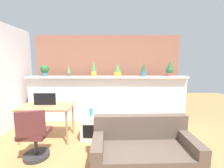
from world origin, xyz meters
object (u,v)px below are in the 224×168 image
at_px(side_cube_shelf, 91,128).
at_px(couch, 143,152).
at_px(potted_plant_0, 45,70).
at_px(potted_plant_3, 118,70).
at_px(potted_plant_4, 143,71).
at_px(desk, 46,110).
at_px(office_chair, 34,138).
at_px(potted_plant_1, 69,71).
at_px(potted_plant_5, 170,69).
at_px(vase_on_shelf, 91,112).
at_px(tv_monitor, 45,99).
at_px(potted_plant_2, 94,69).

distance_m(side_cube_shelf, couch, 1.38).
relative_size(potted_plant_0, side_cube_shelf, 0.64).
xyz_separation_m(potted_plant_3, potted_plant_4, (0.71, -0.04, -0.00)).
xyz_separation_m(desk, office_chair, (0.08, -0.72, -0.28)).
bearing_deg(couch, desk, 152.97).
distance_m(potted_plant_3, desk, 2.05).
bearing_deg(potted_plant_1, office_chair, -94.16).
height_order(potted_plant_5, vase_on_shelf, potted_plant_5).
height_order(potted_plant_1, desk, potted_plant_1).
bearing_deg(vase_on_shelf, office_chair, -138.00).
distance_m(potted_plant_1, office_chair, 2.07).
bearing_deg(potted_plant_3, potted_plant_1, 179.47).
bearing_deg(potted_plant_5, potted_plant_0, -179.02).
height_order(tv_monitor, couch, tv_monitor).
bearing_deg(tv_monitor, potted_plant_3, 31.01).
bearing_deg(side_cube_shelf, desk, -178.65).
bearing_deg(potted_plant_2, side_cube_shelf, -87.98).
distance_m(potted_plant_2, tv_monitor, 1.48).
height_order(potted_plant_0, potted_plant_3, potted_plant_3).
bearing_deg(vase_on_shelf, tv_monitor, 179.16).
relative_size(potted_plant_4, vase_on_shelf, 2.13).
xyz_separation_m(potted_plant_1, desk, (-0.21, -1.07, -0.76)).
bearing_deg(desk, office_chair, -83.49).
relative_size(potted_plant_1, couch, 0.19).
bearing_deg(tv_monitor, vase_on_shelf, -0.84).
height_order(potted_plant_2, potted_plant_3, potted_plant_2).
height_order(potted_plant_0, tv_monitor, potted_plant_0).
distance_m(potted_plant_4, potted_plant_5, 0.75).
xyz_separation_m(potted_plant_1, couch, (1.69, -2.04, -1.15)).
relative_size(potted_plant_1, side_cube_shelf, 0.61).
distance_m(potted_plant_2, desk, 1.60).
height_order(potted_plant_2, side_cube_shelf, potted_plant_2).
bearing_deg(potted_plant_1, potted_plant_4, -1.43).
relative_size(potted_plant_5, side_cube_shelf, 0.85).
distance_m(potted_plant_5, vase_on_shelf, 2.48).
relative_size(desk, tv_monitor, 2.33).
distance_m(potted_plant_0, potted_plant_5, 3.45).
bearing_deg(office_chair, desk, 96.51).
bearing_deg(tv_monitor, potted_plant_0, 111.61).
height_order(tv_monitor, side_cube_shelf, tv_monitor).
bearing_deg(potted_plant_0, office_chair, -73.65).
bearing_deg(tv_monitor, desk, -55.44).
bearing_deg(potted_plant_1, tv_monitor, -105.14).
relative_size(potted_plant_0, potted_plant_5, 0.75).
xyz_separation_m(potted_plant_1, potted_plant_5, (2.81, 0.02, 0.06)).
bearing_deg(office_chair, potted_plant_3, 50.08).
bearing_deg(potted_plant_1, vase_on_shelf, -53.51).
bearing_deg(desk, potted_plant_0, 112.73).
relative_size(side_cube_shelf, couch, 0.32).
height_order(potted_plant_0, potted_plant_4, potted_plant_4).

